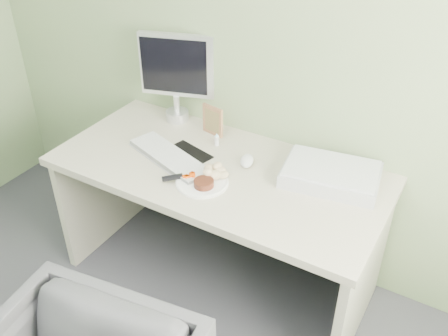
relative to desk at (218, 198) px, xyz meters
The scene contains 14 objects.
wall_back 0.89m from the desk, 90.00° to the left, with size 3.50×3.50×0.00m, color gray.
desk is the anchor object (origin of this frame).
plate 0.24m from the desk, 87.90° to the right, with size 0.24×0.24×0.01m, color white.
steak 0.27m from the desk, 79.76° to the right, with size 0.09×0.09×0.03m, color black.
potato_pile 0.24m from the desk, 68.08° to the right, with size 0.11×0.08×0.06m, color #AA7D53.
carrot_heap 0.27m from the desk, 107.82° to the right, with size 0.05×0.05×0.04m, color #E34404.
steak_knife 0.29m from the desk, 116.83° to the right, with size 0.18×0.20×0.02m.
mousepad 0.27m from the desk, behind, with size 0.23×0.20×0.00m, color black.
keyboard 0.32m from the desk, 165.91° to the right, with size 0.49×0.14×0.02m, color white.
computer_mouse 0.25m from the desk, 41.69° to the left, with size 0.06×0.11×0.04m, color white.
photo_frame 0.41m from the desk, 125.73° to the left, with size 0.13×0.02×0.16m, color #A1684B.
eyedrop_bottle 0.30m from the desk, 122.47° to the left, with size 0.02×0.02×0.07m.
scanner 0.57m from the desk, 18.02° to the left, with size 0.43×0.29×0.07m, color #B1B4B9.
monitor 0.70m from the desk, 144.54° to the left, with size 0.39×0.16×0.48m.
Camera 1 is at (1.02, -0.06, 2.05)m, focal length 40.00 mm.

